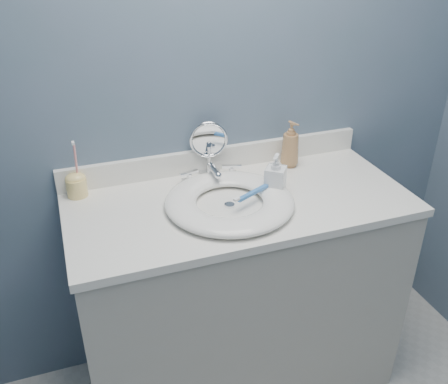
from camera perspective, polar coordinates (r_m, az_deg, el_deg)
name	(u,v)px	position (r m, az deg, el deg)	size (l,w,h in m)	color
back_wall	(214,90)	(1.88, -1.10, 11.60)	(2.20, 0.02, 2.40)	#4C6172
vanity_cabinet	(238,298)	(2.04, 1.62, -12.02)	(1.20, 0.55, 0.85)	#B1ADA2
countertop	(240,203)	(1.78, 1.81, -1.30)	(1.22, 0.57, 0.03)	white
backsplash	(216,158)	(1.97, -0.91, 3.86)	(1.22, 0.02, 0.09)	white
basin	(230,201)	(1.72, 0.64, -1.08)	(0.45, 0.45, 0.04)	white
drain	(230,205)	(1.73, 0.63, -1.51)	(0.04, 0.04, 0.01)	silver
faucet	(212,175)	(1.88, -1.41, 1.99)	(0.25, 0.13, 0.07)	silver
makeup_mirror	(209,146)	(1.90, -1.77, 5.31)	(0.15, 0.08, 0.22)	silver
soap_bottle_amber	(290,144)	(2.00, 7.60, 5.45)	(0.07, 0.07, 0.19)	#A4764A
soap_bottle_clear	(276,174)	(1.79, 5.91, 2.02)	(0.07, 0.07, 0.15)	white
toothbrush_holder	(76,184)	(1.85, -16.53, 0.91)	(0.07, 0.07, 0.21)	#F9D97C
toothbrush_lying	(252,193)	(1.73, 3.23, -0.15)	(0.16, 0.09, 0.02)	#3573BE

